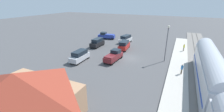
# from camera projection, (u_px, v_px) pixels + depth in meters

# --- Properties ---
(ground_plane) EXTENTS (200.00, 200.00, 0.00)m
(ground_plane) POSITION_uv_depth(u_px,v_px,m) (129.00, 58.00, 32.87)
(ground_plane) COLOR #4C4C4F
(railway_track) EXTENTS (4.80, 70.00, 0.30)m
(railway_track) POSITION_uv_depth(u_px,v_px,m) (202.00, 70.00, 27.35)
(railway_track) COLOR slate
(railway_track) RESTS_ON ground
(platform) EXTENTS (3.20, 46.00, 0.30)m
(platform) POSITION_uv_depth(u_px,v_px,m) (179.00, 65.00, 28.90)
(platform) COLOR #B7B2A8
(platform) RESTS_ON ground
(station_building) EXTENTS (10.84, 9.38, 5.68)m
(station_building) POSITION_uv_depth(u_px,v_px,m) (18.00, 98.00, 14.70)
(station_building) COLOR tan
(station_building) RESTS_ON ground
(pedestrian_on_platform) EXTENTS (0.36, 0.36, 1.71)m
(pedestrian_on_platform) POSITION_uv_depth(u_px,v_px,m) (182.00, 68.00, 25.01)
(pedestrian_on_platform) COLOR brown
(pedestrian_on_platform) RESTS_ON platform
(pedestrian_waiting_far) EXTENTS (0.36, 0.36, 1.71)m
(pedestrian_waiting_far) POSITION_uv_depth(u_px,v_px,m) (184.00, 47.00, 36.34)
(pedestrian_waiting_far) COLOR brown
(pedestrian_waiting_far) RESTS_ON platform
(pickup_maroon) EXTENTS (2.33, 5.52, 2.14)m
(pickup_maroon) POSITION_uv_depth(u_px,v_px,m) (114.00, 56.00, 31.34)
(pickup_maroon) COLOR maroon
(pickup_maroon) RESTS_ON ground
(suv_white) EXTENTS (2.77, 5.16, 2.22)m
(suv_white) POSITION_uv_depth(u_px,v_px,m) (126.00, 39.00, 44.38)
(suv_white) COLOR white
(suv_white) RESTS_ON ground
(suv_red) EXTENTS (2.38, 5.05, 2.22)m
(suv_red) POSITION_uv_depth(u_px,v_px,m) (124.00, 45.00, 38.39)
(suv_red) COLOR red
(suv_red) RESTS_ON ground
(suv_silver) EXTENTS (2.04, 4.93, 2.22)m
(suv_silver) POSITION_uv_depth(u_px,v_px,m) (80.00, 56.00, 31.03)
(suv_silver) COLOR silver
(suv_silver) RESTS_ON ground
(pickup_blue) EXTENTS (5.67, 3.26, 2.14)m
(pickup_blue) POSITION_uv_depth(u_px,v_px,m) (106.00, 36.00, 49.02)
(pickup_blue) COLOR #283D9E
(pickup_blue) RESTS_ON ground
(suv_black) EXTENTS (2.00, 4.92, 2.22)m
(suv_black) POSITION_uv_depth(u_px,v_px,m) (97.00, 42.00, 40.69)
(suv_black) COLOR black
(suv_black) RESTS_ON ground
(light_pole_near_platform) EXTENTS (0.44, 0.44, 7.37)m
(light_pole_near_platform) POSITION_uv_depth(u_px,v_px,m) (167.00, 39.00, 29.73)
(light_pole_near_platform) COLOR #515156
(light_pole_near_platform) RESTS_ON ground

